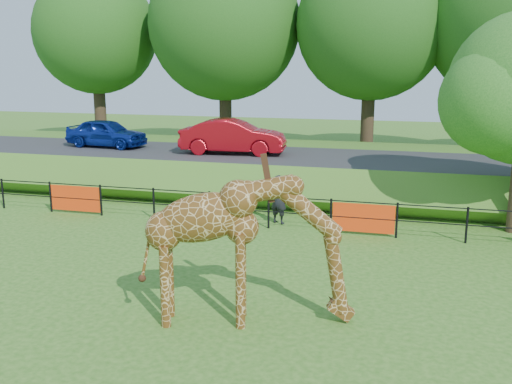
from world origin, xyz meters
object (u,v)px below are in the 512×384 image
(giraffe, at_px, (247,250))
(car_blue, at_px, (106,133))
(car_red, at_px, (233,137))
(visitor, at_px, (279,199))

(giraffe, height_order, car_blue, giraffe)
(car_blue, xyz_separation_m, car_red, (6.22, -0.39, 0.09))
(giraffe, xyz_separation_m, car_blue, (-10.45, 12.99, 0.52))
(car_blue, relative_size, car_red, 0.85)
(giraffe, height_order, visitor, giraffe)
(car_blue, xyz_separation_m, visitor, (9.41, -5.62, -1.25))
(giraffe, height_order, car_red, giraffe)
(visitor, bearing_deg, car_blue, -11.23)
(car_blue, height_order, visitor, car_blue)
(car_red, distance_m, visitor, 6.27)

